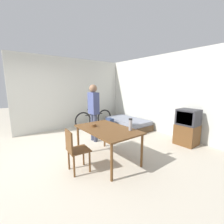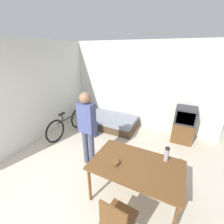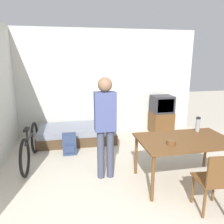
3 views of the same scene
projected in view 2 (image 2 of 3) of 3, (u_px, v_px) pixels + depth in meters
name	position (u px, v px, depth m)	size (l,w,h in m)	color
wall_back	(135.00, 86.00, 4.82)	(5.18, 0.06, 2.70)	silver
wall_left	(38.00, 93.00, 4.10)	(0.06, 4.80, 2.70)	silver
daybed	(109.00, 121.00, 5.07)	(1.83, 0.94, 0.37)	#4C3823
tv	(184.00, 125.00, 4.17)	(0.55, 0.52, 1.02)	brown
dining_table	(136.00, 168.00, 2.44)	(1.46, 0.90, 0.74)	brown
wooden_chair	(117.00, 221.00, 1.87)	(0.42, 0.42, 0.85)	brown
bicycle	(68.00, 124.00, 4.58)	(0.09, 1.65, 0.75)	black
person_standing	(87.00, 125.00, 3.12)	(0.34, 0.23, 1.70)	#3D4256
thermos_flask	(167.00, 154.00, 2.45)	(0.08, 0.08, 0.26)	#99999E
mate_bowl	(115.00, 163.00, 2.40)	(0.13, 0.13, 0.06)	brown
backpack	(92.00, 129.00, 4.52)	(0.28, 0.21, 0.46)	navy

